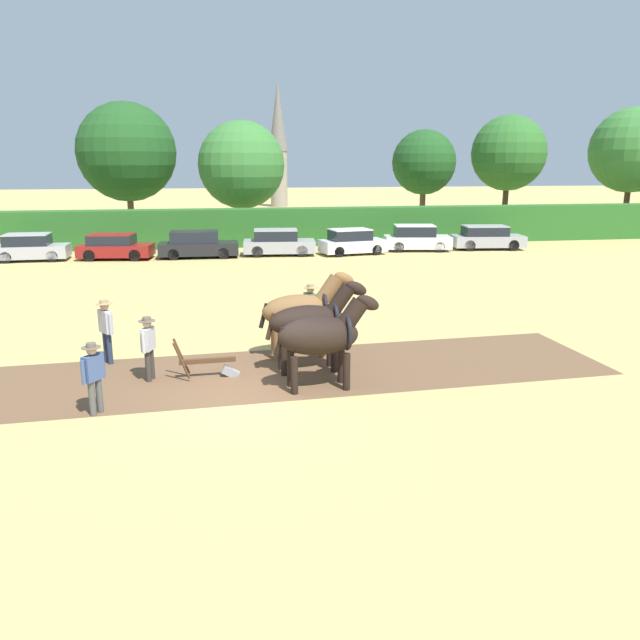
# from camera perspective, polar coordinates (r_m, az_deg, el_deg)

# --- Properties ---
(ground_plane) EXTENTS (240.00, 240.00, 0.00)m
(ground_plane) POSITION_cam_1_polar(r_m,az_deg,el_deg) (14.70, -6.58, -7.11)
(ground_plane) COLOR tan
(plowed_furrow_strip) EXTENTS (22.87, 5.15, 0.01)m
(plowed_furrow_strip) POSITION_cam_1_polar(r_m,az_deg,el_deg) (16.20, -13.09, -5.33)
(plowed_furrow_strip) COLOR brown
(plowed_furrow_strip) RESTS_ON ground
(hedgerow) EXTENTS (77.55, 1.75, 2.40)m
(hedgerow) POSITION_cam_1_polar(r_m,az_deg,el_deg) (41.09, -8.79, 8.33)
(hedgerow) COLOR #286023
(hedgerow) RESTS_ON ground
(tree_left) EXTENTS (6.88, 6.88, 9.44)m
(tree_left) POSITION_cam_1_polar(r_m,az_deg,el_deg) (47.46, -17.26, 14.44)
(tree_left) COLOR brown
(tree_left) RESTS_ON ground
(tree_center_left) EXTENTS (6.08, 6.08, 8.16)m
(tree_center_left) POSITION_cam_1_polar(r_m,az_deg,el_deg) (45.52, -7.18, 13.88)
(tree_center_left) COLOR brown
(tree_center_left) RESTS_ON ground
(tree_center) EXTENTS (4.90, 4.90, 7.74)m
(tree_center) POSITION_cam_1_polar(r_m,az_deg,el_deg) (50.04, 9.49, 14.01)
(tree_center) COLOR brown
(tree_center) RESTS_ON ground
(tree_center_right) EXTENTS (5.77, 5.77, 8.87)m
(tree_center_right) POSITION_cam_1_polar(r_m,az_deg,el_deg) (52.28, 16.86, 14.38)
(tree_center_right) COLOR #423323
(tree_center_right) RESTS_ON ground
(tree_right) EXTENTS (6.51, 6.51, 9.47)m
(tree_right) POSITION_cam_1_polar(r_m,az_deg,el_deg) (55.83, 26.68, 13.70)
(tree_right) COLOR #4C3823
(tree_right) RESTS_ON ground
(church_spire) EXTENTS (2.24, 2.24, 14.58)m
(church_spire) POSITION_cam_1_polar(r_m,az_deg,el_deg) (77.65, -3.83, 15.94)
(church_spire) COLOR gray
(church_spire) RESTS_ON ground
(draft_horse_lead_left) EXTENTS (2.63, 1.06, 2.34)m
(draft_horse_lead_left) POSITION_cam_1_polar(r_m,az_deg,el_deg) (14.85, 0.25, -1.40)
(draft_horse_lead_left) COLOR black
(draft_horse_lead_left) RESTS_ON ground
(draft_horse_lead_right) EXTENTS (2.74, 0.97, 2.42)m
(draft_horse_lead_right) POSITION_cam_1_polar(r_m,az_deg,el_deg) (16.11, -0.74, -0.08)
(draft_horse_lead_right) COLOR black
(draft_horse_lead_right) RESTS_ON ground
(draft_horse_trail_left) EXTENTS (2.78, 1.05, 2.43)m
(draft_horse_trail_left) POSITION_cam_1_polar(r_m,az_deg,el_deg) (17.39, -1.62, 0.93)
(draft_horse_trail_left) COLOR brown
(draft_horse_trail_left) RESTS_ON ground
(plow) EXTENTS (1.66, 0.48, 1.13)m
(plow) POSITION_cam_1_polar(r_m,az_deg,el_deg) (16.10, -9.77, -4.09)
(plow) COLOR #4C331E
(plow) RESTS_ON ground
(farmer_at_plow) EXTENTS (0.41, 0.62, 1.64)m
(farmer_at_plow) POSITION_cam_1_polar(r_m,az_deg,el_deg) (16.05, -15.42, -2.12)
(farmer_at_plow) COLOR #38332D
(farmer_at_plow) RESTS_ON ground
(farmer_beside_team) EXTENTS (0.43, 0.61, 1.71)m
(farmer_beside_team) POSITION_cam_1_polar(r_m,az_deg,el_deg) (19.18, -0.87, 1.22)
(farmer_beside_team) COLOR #4C4C4C
(farmer_beside_team) RESTS_ON ground
(farmer_onlooker_left) EXTENTS (0.43, 0.53, 1.61)m
(farmer_onlooker_left) POSITION_cam_1_polar(r_m,az_deg,el_deg) (14.27, -20.00, -4.61)
(farmer_onlooker_left) COLOR #4C4C4C
(farmer_onlooker_left) RESTS_ON ground
(farmer_onlooker_right) EXTENTS (0.44, 0.59, 1.77)m
(farmer_onlooker_right) POSITION_cam_1_polar(r_m,az_deg,el_deg) (17.74, -18.99, -0.52)
(farmer_onlooker_right) COLOR #28334C
(farmer_onlooker_right) RESTS_ON ground
(parked_car_far_left) EXTENTS (3.86, 1.86, 1.50)m
(parked_car_far_left) POSITION_cam_1_polar(r_m,az_deg,el_deg) (38.19, -24.93, 6.01)
(parked_car_far_left) COLOR #A8A8B2
(parked_car_far_left) RESTS_ON ground
(parked_car_left) EXTENTS (4.21, 2.35, 1.43)m
(parked_car_left) POSITION_cam_1_polar(r_m,az_deg,el_deg) (37.07, -18.25, 6.37)
(parked_car_left) COLOR maroon
(parked_car_left) RESTS_ON ground
(parked_car_center_left) EXTENTS (4.47, 1.77, 1.52)m
(parked_car_center_left) POSITION_cam_1_polar(r_m,az_deg,el_deg) (36.48, -11.15, 6.75)
(parked_car_center_left) COLOR black
(parked_car_center_left) RESTS_ON ground
(parked_car_center) EXTENTS (4.28, 2.14, 1.52)m
(parked_car_center) POSITION_cam_1_polar(r_m,az_deg,el_deg) (36.81, -3.84, 7.06)
(parked_car_center) COLOR #9E9EA8
(parked_car_center) RESTS_ON ground
(parked_car_center_right) EXTENTS (4.06, 2.37, 1.50)m
(parked_car_center_right) POSITION_cam_1_polar(r_m,az_deg,el_deg) (37.12, 2.94, 7.11)
(parked_car_center_right) COLOR silver
(parked_car_center_right) RESTS_ON ground
(parked_car_right) EXTENTS (4.25, 2.43, 1.58)m
(parked_car_right) POSITION_cam_1_polar(r_m,az_deg,el_deg) (39.09, 8.81, 7.38)
(parked_car_right) COLOR silver
(parked_car_right) RESTS_ON ground
(parked_car_far_right) EXTENTS (4.58, 2.31, 1.48)m
(parked_car_far_right) POSITION_cam_1_polar(r_m,az_deg,el_deg) (40.65, 15.01, 7.27)
(parked_car_far_right) COLOR #9E9EA8
(parked_car_far_right) RESTS_ON ground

